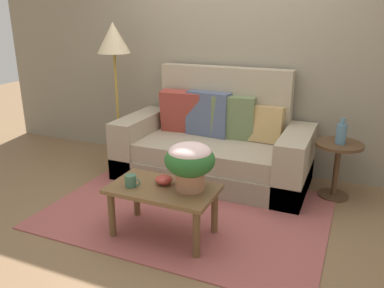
{
  "coord_description": "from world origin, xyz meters",
  "views": [
    {
      "loc": [
        1.3,
        -2.88,
        1.7
      ],
      "look_at": [
        -0.03,
        0.16,
        0.59
      ],
      "focal_mm": 36.64,
      "sensor_mm": 36.0,
      "label": 1
    }
  ],
  "objects_px": {
    "table_vase": "(341,133)",
    "snack_bowl": "(164,180)",
    "side_table": "(337,160)",
    "floor_lamp": "(114,48)",
    "coffee_mug": "(131,181)",
    "potted_plant": "(190,161)",
    "coffee_table": "(163,196)",
    "couch": "(214,146)"
  },
  "relations": [
    {
      "from": "table_vase",
      "to": "snack_bowl",
      "type": "bearing_deg",
      "value": -135.34
    },
    {
      "from": "side_table",
      "to": "floor_lamp",
      "type": "height_order",
      "value": "floor_lamp"
    },
    {
      "from": "floor_lamp",
      "to": "coffee_mug",
      "type": "xyz_separation_m",
      "value": [
        1.0,
        -1.33,
        -0.87
      ]
    },
    {
      "from": "side_table",
      "to": "coffee_mug",
      "type": "bearing_deg",
      "value": -136.42
    },
    {
      "from": "potted_plant",
      "to": "table_vase",
      "type": "height_order",
      "value": "table_vase"
    },
    {
      "from": "coffee_table",
      "to": "floor_lamp",
      "type": "relative_size",
      "value": 0.52
    },
    {
      "from": "table_vase",
      "to": "floor_lamp",
      "type": "bearing_deg",
      "value": -179.72
    },
    {
      "from": "floor_lamp",
      "to": "coffee_mug",
      "type": "bearing_deg",
      "value": -53.15
    },
    {
      "from": "table_vase",
      "to": "couch",
      "type": "bearing_deg",
      "value": 179.29
    },
    {
      "from": "coffee_table",
      "to": "side_table",
      "type": "relative_size",
      "value": 1.53
    },
    {
      "from": "side_table",
      "to": "snack_bowl",
      "type": "relative_size",
      "value": 3.99
    },
    {
      "from": "coffee_mug",
      "to": "snack_bowl",
      "type": "distance_m",
      "value": 0.26
    },
    {
      "from": "side_table",
      "to": "potted_plant",
      "type": "relative_size",
      "value": 1.44
    },
    {
      "from": "coffee_table",
      "to": "potted_plant",
      "type": "xyz_separation_m",
      "value": [
        0.2,
        0.05,
        0.3
      ]
    },
    {
      "from": "couch",
      "to": "potted_plant",
      "type": "relative_size",
      "value": 5.21
    },
    {
      "from": "side_table",
      "to": "floor_lamp",
      "type": "distance_m",
      "value": 2.61
    },
    {
      "from": "coffee_table",
      "to": "table_vase",
      "type": "bearing_deg",
      "value": 46.42
    },
    {
      "from": "couch",
      "to": "coffee_mug",
      "type": "relative_size",
      "value": 14.97
    },
    {
      "from": "potted_plant",
      "to": "table_vase",
      "type": "relative_size",
      "value": 1.57
    },
    {
      "from": "floor_lamp",
      "to": "coffee_mug",
      "type": "height_order",
      "value": "floor_lamp"
    },
    {
      "from": "couch",
      "to": "floor_lamp",
      "type": "height_order",
      "value": "floor_lamp"
    },
    {
      "from": "coffee_table",
      "to": "table_vase",
      "type": "distance_m",
      "value": 1.76
    },
    {
      "from": "couch",
      "to": "potted_plant",
      "type": "xyz_separation_m",
      "value": [
        0.26,
        -1.22,
        0.3
      ]
    },
    {
      "from": "floor_lamp",
      "to": "side_table",
      "type": "bearing_deg",
      "value": 0.58
    },
    {
      "from": "couch",
      "to": "coffee_table",
      "type": "relative_size",
      "value": 2.37
    },
    {
      "from": "side_table",
      "to": "floor_lamp",
      "type": "relative_size",
      "value": 0.34
    },
    {
      "from": "floor_lamp",
      "to": "potted_plant",
      "type": "distance_m",
      "value": 1.99
    },
    {
      "from": "potted_plant",
      "to": "coffee_mug",
      "type": "xyz_separation_m",
      "value": [
        -0.44,
        -0.14,
        -0.18
      ]
    },
    {
      "from": "couch",
      "to": "side_table",
      "type": "height_order",
      "value": "couch"
    },
    {
      "from": "potted_plant",
      "to": "snack_bowl",
      "type": "relative_size",
      "value": 2.77
    },
    {
      "from": "coffee_mug",
      "to": "snack_bowl",
      "type": "xyz_separation_m",
      "value": [
        0.21,
        0.14,
        -0.01
      ]
    },
    {
      "from": "potted_plant",
      "to": "side_table",
      "type": "bearing_deg",
      "value": 50.98
    },
    {
      "from": "coffee_table",
      "to": "floor_lamp",
      "type": "bearing_deg",
      "value": 134.67
    },
    {
      "from": "couch",
      "to": "potted_plant",
      "type": "bearing_deg",
      "value": -78.14
    },
    {
      "from": "table_vase",
      "to": "coffee_mug",
      "type": "bearing_deg",
      "value": -136.81
    },
    {
      "from": "coffee_mug",
      "to": "table_vase",
      "type": "height_order",
      "value": "table_vase"
    },
    {
      "from": "couch",
      "to": "potted_plant",
      "type": "height_order",
      "value": "couch"
    },
    {
      "from": "couch",
      "to": "snack_bowl",
      "type": "xyz_separation_m",
      "value": [
        0.03,
        -1.22,
        0.11
      ]
    },
    {
      "from": "couch",
      "to": "side_table",
      "type": "bearing_deg",
      "value": -0.13
    },
    {
      "from": "potted_plant",
      "to": "couch",
      "type": "bearing_deg",
      "value": 101.86
    },
    {
      "from": "side_table",
      "to": "coffee_table",
      "type": "bearing_deg",
      "value": -133.16
    },
    {
      "from": "floor_lamp",
      "to": "table_vase",
      "type": "height_order",
      "value": "floor_lamp"
    }
  ]
}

